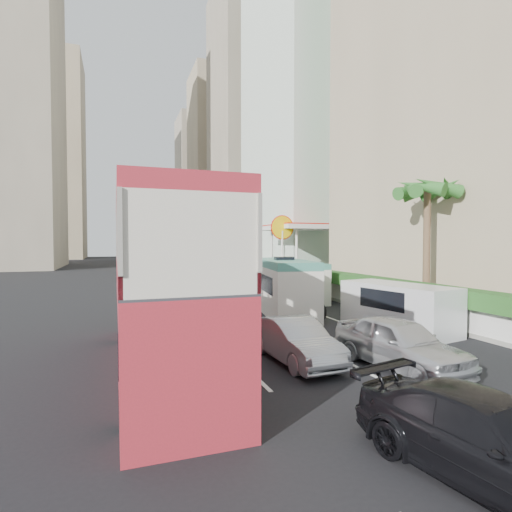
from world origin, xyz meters
name	(u,v)px	position (x,y,z in m)	size (l,w,h in m)	color
ground_plane	(333,349)	(0.00, 0.00, 0.00)	(200.00, 200.00, 0.00)	black
double_decker_bus	(160,284)	(-6.00, 0.00, 2.53)	(2.50, 11.00, 5.06)	#BA2935
car_silver_lane_a	(295,362)	(-1.93, -0.96, 0.00)	(1.44, 4.14, 1.36)	#B9BCC1
car_silver_lane_b	(399,368)	(0.76, -2.58, 0.00)	(1.82, 4.53, 1.54)	#B9BCC1
car_black	(492,484)	(-1.73, -7.83, 0.00)	(1.91, 4.69, 1.36)	black
van_asset	(241,296)	(1.02, 14.41, 0.00)	(2.27, 4.92, 1.37)	silver
minibus_near	(284,287)	(1.12, 6.95, 1.44)	(2.16, 6.48, 2.87)	silver
minibus_far	(298,281)	(3.99, 11.21, 1.25)	(1.88, 5.64, 2.50)	silver
panel_van_near	(398,307)	(4.16, 1.70, 1.00)	(2.00, 5.01, 2.00)	silver
panel_van_far	(237,269)	(3.92, 24.90, 1.14)	(2.27, 5.68, 2.27)	silver
sidewalk	(284,278)	(9.00, 25.00, 0.09)	(6.00, 120.00, 0.18)	#99968C
kerb_wall	(309,284)	(6.20, 14.00, 0.68)	(0.30, 44.00, 1.00)	silver
hedge	(309,273)	(6.20, 14.00, 1.53)	(1.10, 44.00, 0.70)	#2D6626
palm_tree	(427,250)	(7.80, 4.00, 3.38)	(0.36, 0.36, 6.40)	brown
shell_station	(302,253)	(10.00, 23.00, 2.75)	(6.50, 8.00, 5.50)	silver
tower_stripe	(321,46)	(18.00, 34.00, 29.00)	(16.00, 18.00, 58.00)	white
tower_mid	(258,128)	(18.00, 58.00, 25.00)	(16.00, 16.00, 50.00)	tan
tower_far_a	(221,167)	(17.00, 82.00, 22.00)	(14.00, 14.00, 44.00)	tan
tower_far_b	(202,187)	(17.00, 104.00, 20.00)	(14.00, 14.00, 40.00)	tan
tower_left_b	(46,158)	(-22.00, 90.00, 23.00)	(16.00, 16.00, 46.00)	tan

